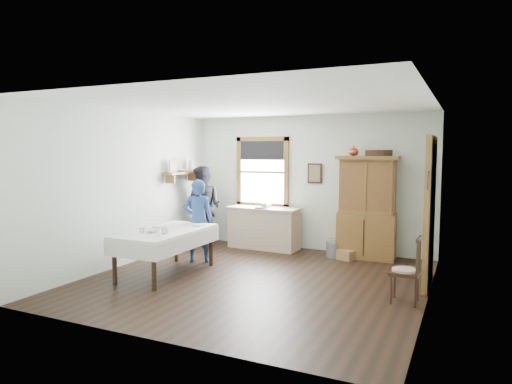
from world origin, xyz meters
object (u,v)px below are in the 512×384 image
(dining_table, at_px, (166,252))
(work_counter, at_px, (264,228))
(woman_blue, at_px, (198,224))
(spindle_chair, at_px, (405,269))
(wicker_basket, at_px, (346,255))
(pail, at_px, (333,249))
(figure_dark, at_px, (204,210))
(china_hutch, at_px, (367,208))

(dining_table, bearing_deg, work_counter, 75.66)
(woman_blue, bearing_deg, work_counter, -132.72)
(spindle_chair, xyz_separation_m, wicker_basket, (-1.28, 2.01, -0.36))
(pail, xyz_separation_m, woman_blue, (-2.10, -1.40, 0.55))
(spindle_chair, height_order, figure_dark, figure_dark)
(work_counter, distance_m, woman_blue, 1.68)
(work_counter, distance_m, dining_table, 2.55)
(figure_dark, bearing_deg, china_hutch, 10.32)
(china_hutch, relative_size, figure_dark, 1.22)
(pail, height_order, woman_blue, woman_blue)
(dining_table, xyz_separation_m, pail, (2.13, 2.32, -0.22))
(spindle_chair, bearing_deg, china_hutch, 116.16)
(woman_blue, bearing_deg, china_hutch, -171.31)
(pail, bearing_deg, figure_dark, -175.43)
(woman_blue, bearing_deg, figure_dark, -84.27)
(woman_blue, relative_size, figure_dark, 0.89)
(china_hutch, height_order, spindle_chair, china_hutch)
(woman_blue, bearing_deg, pail, -168.03)
(figure_dark, bearing_deg, pail, 8.16)
(dining_table, distance_m, wicker_basket, 3.27)
(spindle_chair, xyz_separation_m, figure_dark, (-4.26, 1.90, 0.33))
(pail, bearing_deg, dining_table, -132.62)
(pail, relative_size, wicker_basket, 0.97)
(work_counter, height_order, dining_table, work_counter)
(spindle_chair, bearing_deg, dining_table, -173.76)
(pail, xyz_separation_m, figure_dark, (-2.71, -0.22, 0.63))
(work_counter, xyz_separation_m, pail, (1.50, -0.15, -0.28))
(spindle_chair, xyz_separation_m, pail, (-1.55, 2.12, -0.30))
(dining_table, bearing_deg, wicker_basket, 42.68)
(pail, distance_m, figure_dark, 2.79)
(china_hutch, relative_size, woman_blue, 1.37)
(china_hutch, distance_m, spindle_chair, 2.54)
(pail, bearing_deg, china_hutch, 16.52)
(wicker_basket, bearing_deg, pail, 158.15)
(dining_table, height_order, woman_blue, woman_blue)
(work_counter, xyz_separation_m, figure_dark, (-1.21, -0.37, 0.35))
(china_hutch, relative_size, pail, 6.46)
(china_hutch, xyz_separation_m, spindle_chair, (0.97, -2.29, -0.51))
(pail, distance_m, woman_blue, 2.58)
(woman_blue, xyz_separation_m, figure_dark, (-0.61, 1.18, 0.09))
(work_counter, relative_size, woman_blue, 1.07)
(work_counter, xyz_separation_m, wicker_basket, (1.77, -0.26, -0.34))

